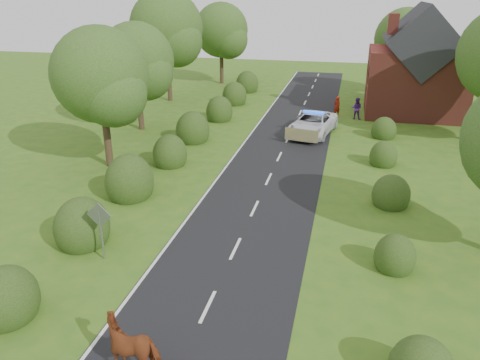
% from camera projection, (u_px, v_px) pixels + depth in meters
% --- Properties ---
extents(ground, '(120.00, 120.00, 0.00)m').
position_uv_depth(ground, '(208.00, 307.00, 16.16)').
color(ground, '#33611B').
extents(road, '(6.00, 70.00, 0.02)m').
position_uv_depth(road, '(277.00, 162.00, 29.66)').
color(road, black).
rests_on(road, ground).
extents(road_markings, '(4.96, 70.00, 0.01)m').
position_uv_depth(road_markings, '(245.00, 171.00, 28.13)').
color(road_markings, white).
rests_on(road_markings, road).
extents(hedgerow_left, '(2.75, 50.41, 3.00)m').
position_uv_depth(hedgerow_left, '(160.00, 160.00, 27.79)').
color(hedgerow_left, black).
rests_on(hedgerow_left, ground).
extents(hedgerow_right, '(2.10, 45.78, 2.10)m').
position_uv_depth(hedgerow_right, '(389.00, 186.00, 24.63)').
color(hedgerow_right, black).
rests_on(hedgerow_right, ground).
extents(tree_left_a, '(5.74, 5.60, 8.38)m').
position_uv_depth(tree_left_a, '(103.00, 80.00, 26.88)').
color(tree_left_a, '#332316').
rests_on(tree_left_a, ground).
extents(tree_left_b, '(5.74, 5.60, 8.07)m').
position_uv_depth(tree_left_b, '(139.00, 64.00, 34.52)').
color(tree_left_b, '#332316').
rests_on(tree_left_b, ground).
extents(tree_left_c, '(6.97, 6.80, 10.22)m').
position_uv_depth(tree_left_c, '(169.00, 31.00, 43.23)').
color(tree_left_c, '#332316').
rests_on(tree_left_c, ground).
extents(tree_left_d, '(6.15, 6.00, 8.89)m').
position_uv_depth(tree_left_d, '(223.00, 33.00, 52.07)').
color(tree_left_d, '#332316').
rests_on(tree_left_d, ground).
extents(tree_right_c, '(6.15, 6.00, 8.58)m').
position_uv_depth(tree_right_c, '(408.00, 41.00, 46.22)').
color(tree_right_c, '#332316').
rests_on(tree_right_c, ground).
extents(road_sign, '(1.06, 0.08, 2.53)m').
position_uv_depth(road_sign, '(100.00, 223.00, 18.40)').
color(road_sign, gray).
rests_on(road_sign, ground).
extents(house, '(8.00, 7.40, 9.17)m').
position_uv_depth(house, '(417.00, 70.00, 39.70)').
color(house, brown).
rests_on(house, ground).
extents(cow, '(2.11, 1.21, 1.45)m').
position_uv_depth(cow, '(135.00, 347.00, 13.33)').
color(cow, maroon).
rests_on(cow, ground).
extents(police_van, '(3.69, 6.22, 1.76)m').
position_uv_depth(police_van, '(313.00, 124.00, 35.01)').
color(police_van, silver).
rests_on(police_van, ground).
extents(pedestrian_red, '(0.75, 0.70, 1.73)m').
position_uv_depth(pedestrian_red, '(337.00, 106.00, 39.95)').
color(pedestrian_red, '#98190C').
rests_on(pedestrian_red, ground).
extents(pedestrian_purple, '(0.99, 0.83, 1.81)m').
position_uv_depth(pedestrian_purple, '(357.00, 108.00, 39.08)').
color(pedestrian_purple, '#4E2276').
rests_on(pedestrian_purple, ground).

